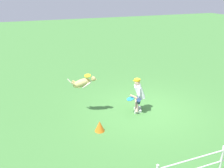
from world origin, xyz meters
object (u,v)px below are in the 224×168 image
(frisbee_flying, at_px, (88,76))
(frisbee_held, at_px, (130,99))
(dog, at_px, (83,83))
(person, at_px, (138,94))
(training_cone, at_px, (100,126))

(frisbee_flying, height_order, frisbee_held, frisbee_flying)
(dog, xyz_separation_m, frisbee_held, (-1.55, 0.73, -0.58))
(person, xyz_separation_m, frisbee_flying, (1.76, -0.55, 0.77))
(frisbee_held, bearing_deg, frisbee_flying, -24.96)
(frisbee_held, distance_m, training_cone, 1.64)
(dog, bearing_deg, frisbee_flying, -2.74)
(frisbee_held, relative_size, training_cone, 0.70)
(frisbee_flying, bearing_deg, training_cone, 88.61)
(person, xyz_separation_m, frisbee_held, (0.38, 0.09, -0.09))
(frisbee_held, xyz_separation_m, training_cone, (1.42, 0.71, -0.43))
(dog, bearing_deg, person, 5.18)
(person, height_order, frisbee_held, person)
(person, distance_m, frisbee_flying, 2.00)
(person, bearing_deg, frisbee_held, 38.35)
(person, distance_m, training_cone, 2.03)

